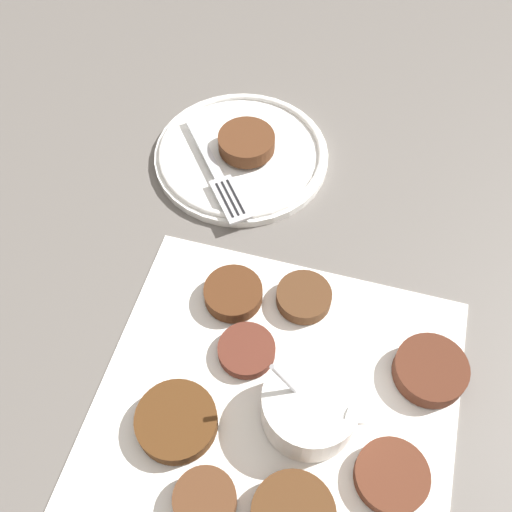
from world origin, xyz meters
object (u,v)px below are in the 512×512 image
at_px(serving_plate, 241,154).
at_px(fritter_on_plate, 246,142).
at_px(fork, 219,178).
at_px(sauce_bowl, 311,406).

relative_size(serving_plate, fritter_on_plate, 3.10).
bearing_deg(fork, fritter_on_plate, 81.66).
relative_size(sauce_bowl, fritter_on_plate, 1.40).
xyz_separation_m(serving_plate, fritter_on_plate, (0.01, 0.01, 0.02)).
height_order(sauce_bowl, fritter_on_plate, sauce_bowl).
relative_size(serving_plate, fork, 1.50).
xyz_separation_m(sauce_bowl, fork, (-0.21, 0.23, -0.01)).
relative_size(sauce_bowl, fork, 0.68).
xyz_separation_m(sauce_bowl, fritter_on_plate, (-0.20, 0.29, 0.00)).
bearing_deg(sauce_bowl, serving_plate, 125.93).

